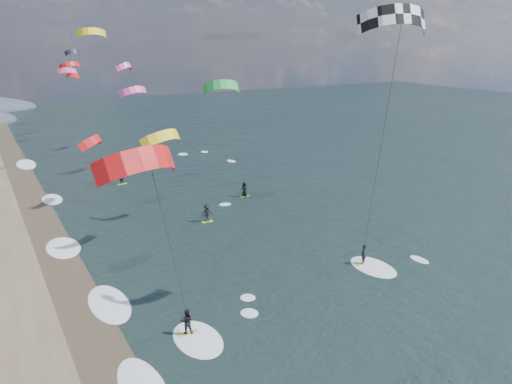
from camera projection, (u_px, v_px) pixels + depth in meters
wet_sand_strip at (101, 352)px, 27.52m from camera, size 3.00×240.00×0.00m
kitesurfer_near_a at (394, 85)px, 28.53m from camera, size 7.67×8.74×18.61m
kitesurfer_near_b at (168, 233)px, 22.15m from camera, size 6.91×8.47×13.29m
far_kitesurfers at (204, 199)px, 50.70m from camera, size 11.42×17.05×1.72m
bg_kite_field at (105, 76)px, 65.04m from camera, size 13.74×68.10×11.58m
shoreline_surf at (102, 307)px, 32.02m from camera, size 2.40×79.40×0.11m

